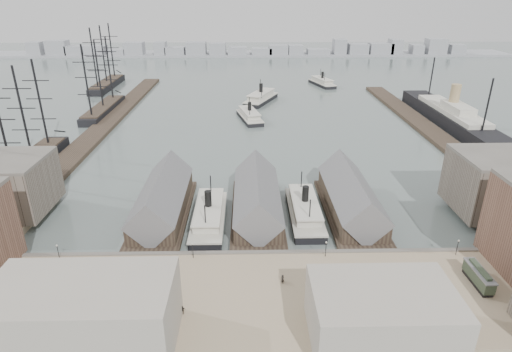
{
  "coord_description": "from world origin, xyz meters",
  "views": [
    {
      "loc": [
        -2.58,
        -88.55,
        57.58
      ],
      "look_at": [
        0.0,
        30.0,
        6.0
      ],
      "focal_mm": 30.0,
      "sensor_mm": 36.0,
      "label": 1
    }
  ],
  "objects_px": {
    "tram": "(479,277)",
    "horse_cart_left": "(94,285)",
    "ferry_docked_west": "(209,215)",
    "horse_cart_center": "(160,287)",
    "ocean_steamer": "(451,116)",
    "horse_cart_right": "(393,297)"
  },
  "relations": [
    {
      "from": "tram",
      "to": "horse_cart_left",
      "type": "relative_size",
      "value": 2.03
    },
    {
      "from": "ferry_docked_west",
      "to": "tram",
      "type": "xyz_separation_m",
      "value": [
        57.58,
        -30.0,
        1.37
      ]
    },
    {
      "from": "horse_cart_center",
      "to": "ocean_steamer",
      "type": "bearing_deg",
      "value": -37.21
    },
    {
      "from": "ferry_docked_west",
      "to": "horse_cart_left",
      "type": "height_order",
      "value": "ferry_docked_west"
    },
    {
      "from": "tram",
      "to": "horse_cart_right",
      "type": "relative_size",
      "value": 1.98
    },
    {
      "from": "tram",
      "to": "horse_cart_right",
      "type": "distance_m",
      "value": 19.53
    },
    {
      "from": "horse_cart_center",
      "to": "horse_cart_right",
      "type": "bearing_deg",
      "value": -89.23
    },
    {
      "from": "ferry_docked_west",
      "to": "horse_cart_center",
      "type": "distance_m",
      "value": 31.44
    },
    {
      "from": "tram",
      "to": "horse_cart_left",
      "type": "height_order",
      "value": "tram"
    },
    {
      "from": "ocean_steamer",
      "to": "horse_cart_center",
      "type": "xyz_separation_m",
      "value": [
        -112.34,
        -119.96,
        -1.24
      ]
    },
    {
      "from": "ocean_steamer",
      "to": "horse_cart_left",
      "type": "relative_size",
      "value": 20.23
    },
    {
      "from": "ferry_docked_west",
      "to": "horse_cart_left",
      "type": "bearing_deg",
      "value": -125.18
    },
    {
      "from": "ferry_docked_west",
      "to": "horse_cart_right",
      "type": "distance_m",
      "value": 51.95
    },
    {
      "from": "ferry_docked_west",
      "to": "horse_cart_center",
      "type": "relative_size",
      "value": 5.67
    },
    {
      "from": "horse_cart_left",
      "to": "horse_cart_center",
      "type": "distance_m",
      "value": 13.54
    },
    {
      "from": "ferry_docked_west",
      "to": "tram",
      "type": "height_order",
      "value": "ferry_docked_west"
    },
    {
      "from": "horse_cart_center",
      "to": "horse_cart_right",
      "type": "height_order",
      "value": "horse_cart_center"
    },
    {
      "from": "ferry_docked_west",
      "to": "tram",
      "type": "bearing_deg",
      "value": -27.52
    },
    {
      "from": "tram",
      "to": "horse_cart_center",
      "type": "xyz_separation_m",
      "value": [
        -64.91,
        -0.57,
        -0.91
      ]
    },
    {
      "from": "ocean_steamer",
      "to": "horse_cart_right",
      "type": "bearing_deg",
      "value": -118.13
    },
    {
      "from": "tram",
      "to": "horse_cart_left",
      "type": "bearing_deg",
      "value": 178.99
    },
    {
      "from": "horse_cart_left",
      "to": "tram",
      "type": "bearing_deg",
      "value": -84.88
    }
  ]
}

